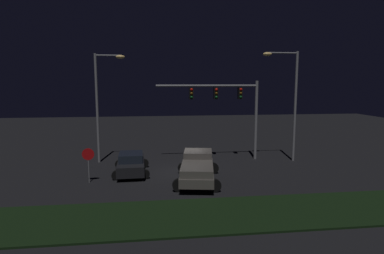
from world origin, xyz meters
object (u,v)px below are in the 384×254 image
object	(u,v)px
traffic_signal_gantry	(227,101)
car_sedan	(131,163)
street_lamp_left	(102,96)
stop_sign	(88,159)
pickup_truck	(198,166)
street_lamp_right	(289,93)

from	to	relation	value
traffic_signal_gantry	car_sedan	bearing A→B (deg)	-157.22
street_lamp_left	stop_sign	size ratio (longest dim) A/B	3.85
car_sedan	traffic_signal_gantry	size ratio (longest dim) A/B	0.54
pickup_truck	street_lamp_right	bearing A→B (deg)	-50.76
pickup_truck	stop_sign	xyz separation A→B (m)	(-6.92, 0.59, 0.56)
street_lamp_left	stop_sign	xyz separation A→B (m)	(-0.23, -5.44, -3.78)
traffic_signal_gantry	street_lamp_left	size ratio (longest dim) A/B	0.97
street_lamp_left	traffic_signal_gantry	bearing A→B (deg)	-2.74
street_lamp_left	stop_sign	distance (m)	6.63
stop_sign	car_sedan	bearing A→B (deg)	34.69
street_lamp_right	stop_sign	xyz separation A→B (m)	(-14.92, -3.96, -3.94)
street_lamp_right	traffic_signal_gantry	bearing A→B (deg)	168.16
pickup_truck	stop_sign	distance (m)	6.97
street_lamp_left	street_lamp_right	bearing A→B (deg)	-5.73
pickup_truck	car_sedan	size ratio (longest dim) A/B	1.27
street_lamp_right	stop_sign	distance (m)	15.93
pickup_truck	traffic_signal_gantry	bearing A→B (deg)	-20.59
stop_sign	street_lamp_left	bearing A→B (deg)	87.56
traffic_signal_gantry	street_lamp_right	distance (m)	4.91
traffic_signal_gantry	street_lamp_right	xyz separation A→B (m)	(4.77, -1.00, 0.61)
pickup_truck	car_sedan	world-z (taller)	pickup_truck
car_sedan	stop_sign	size ratio (longest dim) A/B	2.00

